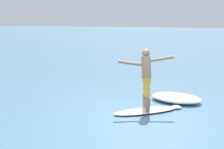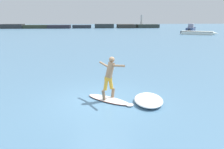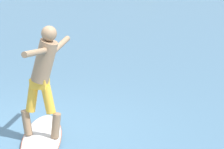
# 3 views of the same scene
# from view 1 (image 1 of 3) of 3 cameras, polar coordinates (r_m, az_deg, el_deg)

# --- Properties ---
(ground_plane) EXTENTS (200.00, 200.00, 0.00)m
(ground_plane) POSITION_cam_1_polar(r_m,az_deg,el_deg) (9.19, 5.75, -7.37)
(ground_plane) COLOR teal
(surfboard) EXTENTS (2.03, 1.83, 0.23)m
(surfboard) POSITION_cam_1_polar(r_m,az_deg,el_deg) (9.47, 6.48, -6.55)
(surfboard) COLOR white
(surfboard) RESTS_ON ground
(surfer) EXTENTS (0.97, 1.46, 1.79)m
(surfer) POSITION_cam_1_polar(r_m,az_deg,el_deg) (9.27, 6.30, 0.12)
(surfer) COLOR #937254
(surfer) RESTS_ON surfboard
(wave_foam_at_tail) EXTENTS (1.46, 1.92, 0.25)m
(wave_foam_at_tail) POSITION_cam_1_polar(r_m,az_deg,el_deg) (10.80, 11.63, -4.20)
(wave_foam_at_tail) COLOR white
(wave_foam_at_tail) RESTS_ON ground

